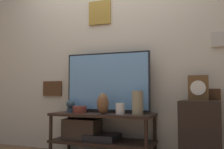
{
  "coord_description": "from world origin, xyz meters",
  "views": [
    {
      "loc": [
        1.2,
        -2.51,
        0.76
      ],
      "look_at": [
        0.12,
        0.27,
        0.96
      ],
      "focal_mm": 42.0,
      "sensor_mm": 36.0,
      "label": 1
    }
  ],
  "objects_px": {
    "television": "(107,82)",
    "vase_tall_ceramic": "(138,103)",
    "vase_wide_bowl": "(80,109)",
    "candle_jar": "(120,109)",
    "decorative_bust": "(70,106)",
    "mantel_clock": "(198,88)",
    "vase_urn_stoneware": "(103,104)"
  },
  "relations": [
    {
      "from": "vase_urn_stoneware",
      "to": "candle_jar",
      "type": "bearing_deg",
      "value": 5.11
    },
    {
      "from": "vase_urn_stoneware",
      "to": "television",
      "type": "bearing_deg",
      "value": 98.39
    },
    {
      "from": "vase_wide_bowl",
      "to": "vase_urn_stoneware",
      "type": "bearing_deg",
      "value": -8.92
    },
    {
      "from": "vase_wide_bowl",
      "to": "mantel_clock",
      "type": "bearing_deg",
      "value": 6.03
    },
    {
      "from": "television",
      "to": "vase_tall_ceramic",
      "type": "height_order",
      "value": "television"
    },
    {
      "from": "television",
      "to": "mantel_clock",
      "type": "bearing_deg",
      "value": -0.61
    },
    {
      "from": "television",
      "to": "vase_urn_stoneware",
      "type": "bearing_deg",
      "value": -81.61
    },
    {
      "from": "candle_jar",
      "to": "mantel_clock",
      "type": "height_order",
      "value": "mantel_clock"
    },
    {
      "from": "vase_tall_ceramic",
      "to": "mantel_clock",
      "type": "bearing_deg",
      "value": 12.5
    },
    {
      "from": "decorative_bust",
      "to": "vase_wide_bowl",
      "type": "bearing_deg",
      "value": -14.59
    },
    {
      "from": "decorative_bust",
      "to": "mantel_clock",
      "type": "distance_m",
      "value": 1.49
    },
    {
      "from": "candle_jar",
      "to": "decorative_bust",
      "type": "bearing_deg",
      "value": 173.91
    },
    {
      "from": "television",
      "to": "vase_tall_ceramic",
      "type": "bearing_deg",
      "value": -19.68
    },
    {
      "from": "vase_tall_ceramic",
      "to": "candle_jar",
      "type": "bearing_deg",
      "value": -169.78
    },
    {
      "from": "candle_jar",
      "to": "decorative_bust",
      "type": "height_order",
      "value": "decorative_bust"
    },
    {
      "from": "television",
      "to": "vase_tall_ceramic",
      "type": "relative_size",
      "value": 4.06
    },
    {
      "from": "vase_wide_bowl",
      "to": "candle_jar",
      "type": "xyz_separation_m",
      "value": [
        0.51,
        -0.03,
        0.02
      ]
    },
    {
      "from": "vase_wide_bowl",
      "to": "vase_tall_ceramic",
      "type": "bearing_deg",
      "value": 0.17
    },
    {
      "from": "decorative_bust",
      "to": "candle_jar",
      "type": "bearing_deg",
      "value": -6.09
    },
    {
      "from": "television",
      "to": "vase_wide_bowl",
      "type": "bearing_deg",
      "value": -152.25
    },
    {
      "from": "vase_urn_stoneware",
      "to": "vase_wide_bowl",
      "type": "xyz_separation_m",
      "value": [
        -0.32,
        0.05,
        -0.08
      ]
    },
    {
      "from": "vase_tall_ceramic",
      "to": "vase_wide_bowl",
      "type": "distance_m",
      "value": 0.71
    },
    {
      "from": "television",
      "to": "candle_jar",
      "type": "relative_size",
      "value": 8.42
    },
    {
      "from": "vase_tall_ceramic",
      "to": "decorative_bust",
      "type": "relative_size",
      "value": 1.73
    },
    {
      "from": "vase_wide_bowl",
      "to": "mantel_clock",
      "type": "relative_size",
      "value": 0.62
    },
    {
      "from": "vase_tall_ceramic",
      "to": "candle_jar",
      "type": "height_order",
      "value": "vase_tall_ceramic"
    },
    {
      "from": "mantel_clock",
      "to": "television",
      "type": "bearing_deg",
      "value": 179.39
    },
    {
      "from": "candle_jar",
      "to": "vase_tall_ceramic",
      "type": "bearing_deg",
      "value": 10.22
    },
    {
      "from": "television",
      "to": "vase_wide_bowl",
      "type": "height_order",
      "value": "television"
    },
    {
      "from": "vase_urn_stoneware",
      "to": "decorative_bust",
      "type": "relative_size",
      "value": 1.55
    },
    {
      "from": "television",
      "to": "vase_urn_stoneware",
      "type": "relative_size",
      "value": 4.53
    },
    {
      "from": "vase_urn_stoneware",
      "to": "vase_tall_ceramic",
      "type": "distance_m",
      "value": 0.39
    }
  ]
}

